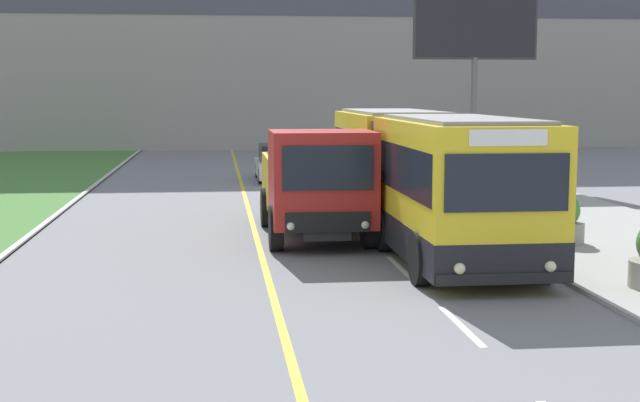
# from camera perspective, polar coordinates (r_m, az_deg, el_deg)

# --- Properties ---
(city_bus) EXTENTS (2.64, 13.04, 3.07)m
(city_bus) POSITION_cam_1_polar(r_m,az_deg,el_deg) (21.72, 6.46, 1.62)
(city_bus) COLOR yellow
(city_bus) RESTS_ON ground_plane
(dump_truck) EXTENTS (2.44, 6.44, 2.70)m
(dump_truck) POSITION_cam_1_polar(r_m,az_deg,el_deg) (21.21, -0.16, 0.93)
(dump_truck) COLOR black
(dump_truck) RESTS_ON ground_plane
(car_distant) EXTENTS (1.80, 4.30, 1.45)m
(car_distant) POSITION_cam_1_polar(r_m,az_deg,el_deg) (36.26, -2.64, 2.42)
(car_distant) COLOR silver
(car_distant) RESTS_ON ground_plane
(traffic_light_mast) EXTENTS (2.28, 0.32, 6.43)m
(traffic_light_mast) POSITION_cam_1_polar(r_m,az_deg,el_deg) (14.35, 18.89, 8.57)
(traffic_light_mast) COLOR slate
(traffic_light_mast) RESTS_ON ground_plane
(billboard_large) EXTENTS (4.83, 0.24, 7.91)m
(billboard_large) POSITION_cam_1_polar(r_m,az_deg,el_deg) (35.13, 9.92, 10.93)
(billboard_large) COLOR #59595B
(billboard_large) RESTS_ON ground_plane
(planter_round_second) EXTENTS (1.04, 1.04, 1.19)m
(planter_round_second) POSITION_cam_1_polar(r_m,az_deg,el_deg) (21.41, 15.21, -1.24)
(planter_round_second) COLOR gray
(planter_round_second) RESTS_ON sidewalk_right
(planter_round_third) EXTENTS (1.15, 1.15, 1.24)m
(planter_round_third) POSITION_cam_1_polar(r_m,az_deg,el_deg) (25.87, 11.34, 0.29)
(planter_round_third) COLOR gray
(planter_round_third) RESTS_ON sidewalk_right
(planter_round_far) EXTENTS (1.08, 1.08, 1.23)m
(planter_round_far) POSITION_cam_1_polar(r_m,az_deg,el_deg) (30.37, 8.16, 1.33)
(planter_round_far) COLOR gray
(planter_round_far) RESTS_ON sidewalk_right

